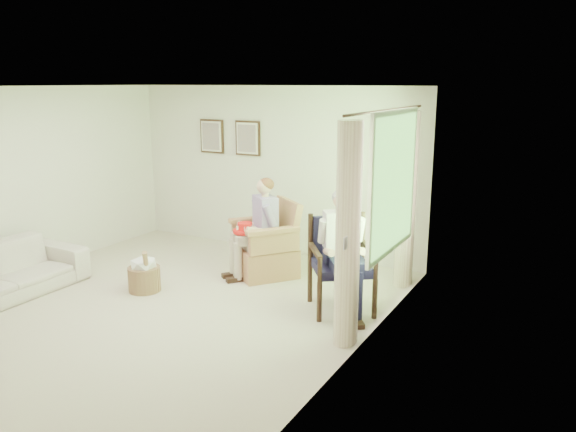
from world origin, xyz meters
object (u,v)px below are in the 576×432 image
(wood_armchair, at_px, (345,260))
(person_dark, at_px, (339,243))
(wicker_armchair, at_px, (266,251))
(hatbox, at_px, (144,273))
(red_hat, at_px, (245,229))
(person_wicker, at_px, (261,221))

(wood_armchair, xyz_separation_m, person_dark, (-0.00, -0.18, 0.26))
(wicker_armchair, distance_m, person_dark, 1.72)
(wood_armchair, xyz_separation_m, hatbox, (-2.49, -0.75, -0.36))
(wicker_armchair, distance_m, hatbox, 1.70)
(person_dark, bearing_deg, wood_armchair, 53.34)
(wood_armchair, bearing_deg, red_hat, 132.56)
(wicker_armchair, bearing_deg, person_dark, 9.95)
(person_dark, bearing_deg, red_hat, 126.58)
(red_hat, relative_size, hatbox, 0.53)
(wicker_armchair, height_order, hatbox, wicker_armchair)
(wood_armchair, distance_m, hatbox, 2.62)
(wood_armchair, height_order, person_wicker, person_wicker)
(wicker_armchair, height_order, red_hat, wicker_armchair)
(person_dark, distance_m, red_hat, 1.69)
(hatbox, bearing_deg, person_wicker, 49.35)
(person_wicker, distance_m, hatbox, 1.69)
(red_hat, distance_m, hatbox, 1.45)
(wicker_armchair, relative_size, person_dark, 0.73)
(person_wicker, relative_size, red_hat, 4.17)
(wicker_armchair, relative_size, red_hat, 3.23)
(wicker_armchair, height_order, person_wicker, person_wicker)
(person_dark, xyz_separation_m, hatbox, (-2.49, -0.57, -0.61))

